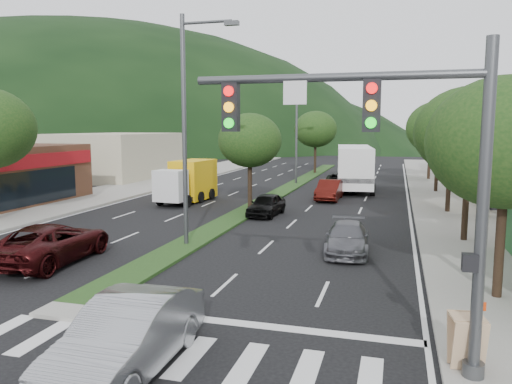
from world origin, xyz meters
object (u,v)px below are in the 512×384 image
(tree_r_c, at_px, (451,136))
(car_queue_a, at_px, (266,205))
(streetlight_near, at_px, (188,120))
(car_queue_b, at_px, (347,238))
(tree_r_a, at_px, (506,143))
(tree_r_d, at_px, (439,128))
(suv_maroon, at_px, (51,243))
(traffic_signal, at_px, (402,158))
(car_queue_c, at_px, (329,190))
(streetlight_mid, at_px, (299,123))
(car_queue_d, at_px, (340,182))
(a_frame_sign, at_px, (467,337))
(motorhome, at_px, (354,167))
(tree_med_far, at_px, (316,129))
(sedan_silver, at_px, (128,336))
(tree_r_e, at_px, (431,131))
(tree_r_b, at_px, (470,132))
(tree_med_near, at_px, (250,140))
(box_truck, at_px, (189,182))

(tree_r_c, bearing_deg, car_queue_a, -161.11)
(streetlight_near, height_order, car_queue_b, streetlight_near)
(tree_r_a, relative_size, tree_r_c, 1.02)
(tree_r_d, relative_size, suv_maroon, 1.29)
(traffic_signal, xyz_separation_m, car_queue_c, (-4.74, 25.43, -3.92))
(suv_maroon, relative_size, car_queue_c, 1.26)
(streetlight_mid, height_order, car_queue_d, streetlight_mid)
(car_queue_a, bearing_deg, suv_maroon, -110.19)
(car_queue_c, relative_size, a_frame_sign, 2.84)
(car_queue_d, xyz_separation_m, motorhome, (0.97, 1.24, 1.19))
(tree_med_far, bearing_deg, sedan_silver, -85.77)
(tree_r_a, xyz_separation_m, streetlight_mid, (-11.79, 29.00, 0.76))
(tree_r_a, xyz_separation_m, a_frame_sign, (-1.50, -5.11, -3.98))
(traffic_signal, distance_m, suv_maroon, 14.70)
(sedan_silver, bearing_deg, tree_r_e, 77.52)
(tree_r_b, bearing_deg, a_frame_sign, -96.52)
(motorhome, bearing_deg, tree_r_c, -64.04)
(car_queue_b, relative_size, a_frame_sign, 2.77)
(tree_r_a, xyz_separation_m, tree_r_d, (0.00, 26.00, 0.36))
(suv_maroon, relative_size, motorhome, 0.57)
(tree_med_near, bearing_deg, tree_r_d, 45.00)
(tree_r_b, height_order, box_truck, tree_r_b)
(box_truck, bearing_deg, tree_r_c, -176.87)
(streetlight_mid, xyz_separation_m, box_truck, (-5.38, -12.71, -4.21))
(car_queue_d, bearing_deg, car_queue_b, -87.99)
(tree_r_e, height_order, tree_med_far, tree_med_far)
(traffic_signal, distance_m, motorhome, 31.98)
(tree_r_c, distance_m, tree_med_far, 26.83)
(tree_r_a, height_order, motorhome, tree_r_a)
(tree_r_a, bearing_deg, tree_r_b, 90.00)
(tree_r_b, xyz_separation_m, car_queue_d, (-7.48, 16.89, -4.29))
(suv_maroon, bearing_deg, a_frame_sign, 157.72)
(car_queue_a, height_order, a_frame_sign, a_frame_sign)
(tree_r_c, xyz_separation_m, sedan_silver, (-8.52, -23.00, -3.94))
(tree_r_a, distance_m, suv_maroon, 16.50)
(car_queue_b, bearing_deg, car_queue_a, 122.07)
(tree_r_e, relative_size, box_truck, 1.11)
(tree_r_e, bearing_deg, car_queue_d, -123.94)
(car_queue_d, height_order, box_truck, box_truck)
(tree_r_d, xyz_separation_m, sedan_silver, (-8.52, -33.00, -4.37))
(tree_med_near, bearing_deg, tree_r_e, 61.39)
(streetlight_near, xyz_separation_m, car_queue_b, (6.82, 0.77, -4.96))
(tree_med_near, height_order, tree_med_far, tree_med_far)
(sedan_silver, xyz_separation_m, a_frame_sign, (7.02, 1.89, 0.03))
(tree_r_b, xyz_separation_m, tree_r_c, (0.00, 8.00, -0.29))
(car_queue_a, bearing_deg, car_queue_b, -50.31)
(traffic_signal, xyz_separation_m, tree_r_c, (2.97, 21.54, 0.10))
(tree_r_a, bearing_deg, car_queue_a, 130.24)
(tree_r_a, relative_size, tree_r_d, 0.93)
(car_queue_c, bearing_deg, tree_r_c, -25.70)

